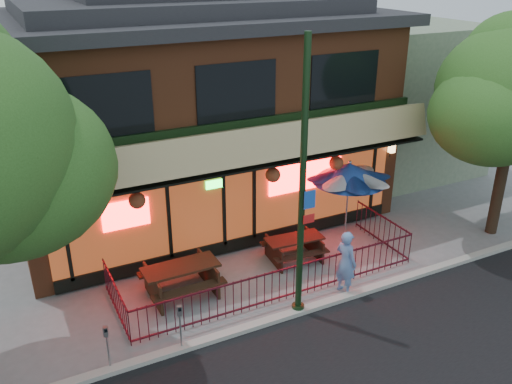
# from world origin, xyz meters

# --- Properties ---
(ground) EXTENTS (80.00, 80.00, 0.00)m
(ground) POSITION_xyz_m (0.00, 0.00, 0.00)
(ground) COLOR gray
(ground) RESTS_ON ground
(curb) EXTENTS (80.00, 0.25, 0.12)m
(curb) POSITION_xyz_m (0.00, -0.50, 0.06)
(curb) COLOR #999993
(curb) RESTS_ON ground
(restaurant_building) EXTENTS (12.96, 9.49, 8.05)m
(restaurant_building) POSITION_xyz_m (0.00, 7.11, 4.13)
(restaurant_building) COLOR brown
(restaurant_building) RESTS_ON ground
(neighbor_building) EXTENTS (6.00, 7.00, 6.00)m
(neighbor_building) POSITION_xyz_m (9.00, 7.70, 3.00)
(neighbor_building) COLOR gray
(neighbor_building) RESTS_ON ground
(patio_fence) EXTENTS (8.44, 2.62, 1.00)m
(patio_fence) POSITION_xyz_m (0.00, 0.50, 0.63)
(patio_fence) COLOR #3F0D19
(patio_fence) RESTS_ON ground
(street_light) EXTENTS (0.43, 0.32, 7.00)m
(street_light) POSITION_xyz_m (0.00, -0.40, 3.15)
(street_light) COLOR black
(street_light) RESTS_ON ground
(picnic_table_left) EXTENTS (2.04, 1.57, 0.87)m
(picnic_table_left) POSITION_xyz_m (-2.40, 1.71, 0.57)
(picnic_table_left) COLOR #311E12
(picnic_table_left) RESTS_ON ground
(picnic_table_right) EXTENTS (1.82, 1.46, 0.74)m
(picnic_table_right) POSITION_xyz_m (1.24, 1.91, 0.48)
(picnic_table_right) COLOR black
(picnic_table_right) RESTS_ON ground
(patio_umbrella) EXTENTS (2.32, 2.32, 2.65)m
(patio_umbrella) POSITION_xyz_m (3.45, 2.40, 2.26)
(patio_umbrella) COLOR gray
(patio_umbrella) RESTS_ON ground
(pedestrian) EXTENTS (0.58, 0.75, 1.84)m
(pedestrian) POSITION_xyz_m (1.58, -0.19, 0.92)
(pedestrian) COLOR #5E7FBD
(pedestrian) RESTS_ON ground
(parking_meter_near) EXTENTS (0.13, 0.11, 1.23)m
(parking_meter_near) POSITION_xyz_m (-3.19, -0.48, 0.83)
(parking_meter_near) COLOR gray
(parking_meter_near) RESTS_ON ground
(parking_meter_far) EXTENTS (0.12, 0.11, 1.16)m
(parking_meter_far) POSITION_xyz_m (-4.82, -0.40, 0.78)
(parking_meter_far) COLOR gray
(parking_meter_far) RESTS_ON ground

